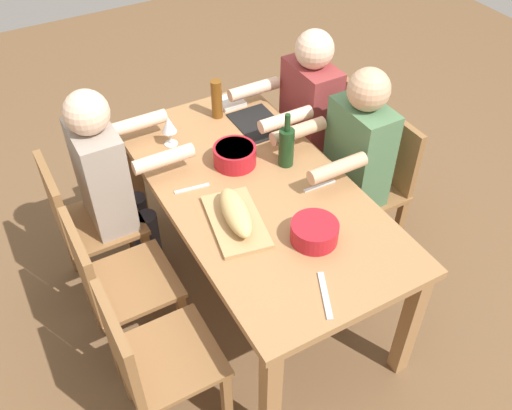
{
  "coord_description": "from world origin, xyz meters",
  "views": [
    {
      "loc": [
        1.75,
        -0.98,
        2.48
      ],
      "look_at": [
        0.0,
        0.0,
        0.63
      ],
      "focal_mm": 39.38,
      "sensor_mm": 36.0,
      "label": 1
    }
  ],
  "objects_px": {
    "dining_table": "(256,202)",
    "napkin_stack": "(230,102)",
    "chair_far_center": "(374,179)",
    "wine_bottle": "(286,146)",
    "chair_near_center": "(113,283)",
    "serving_bowl_salad": "(234,155)",
    "bread_loaf": "(236,212)",
    "chair_near_left": "(84,222)",
    "cutting_board": "(236,221)",
    "diner_far_left": "(303,115)",
    "wine_glass": "(169,126)",
    "serving_bowl_fruit": "(314,231)",
    "diner_near_left": "(111,178)",
    "beer_bottle": "(217,99)",
    "diner_far_center": "(352,159)",
    "chair_far_left": "(327,137)",
    "chair_near_right": "(150,360)"
  },
  "relations": [
    {
      "from": "diner_near_left",
      "to": "beer_bottle",
      "type": "height_order",
      "value": "diner_near_left"
    },
    {
      "from": "dining_table",
      "to": "napkin_stack",
      "type": "relative_size",
      "value": 11.95
    },
    {
      "from": "chair_near_center",
      "to": "chair_near_left",
      "type": "height_order",
      "value": "same"
    },
    {
      "from": "serving_bowl_salad",
      "to": "bread_loaf",
      "type": "relative_size",
      "value": 0.66
    },
    {
      "from": "diner_near_left",
      "to": "wine_glass",
      "type": "relative_size",
      "value": 7.23
    },
    {
      "from": "serving_bowl_fruit",
      "to": "wine_glass",
      "type": "distance_m",
      "value": 0.97
    },
    {
      "from": "serving_bowl_fruit",
      "to": "bread_loaf",
      "type": "height_order",
      "value": "bread_loaf"
    },
    {
      "from": "serving_bowl_salad",
      "to": "bread_loaf",
      "type": "bearing_deg",
      "value": -26.65
    },
    {
      "from": "dining_table",
      "to": "diner_far_left",
      "type": "distance_m",
      "value": 0.73
    },
    {
      "from": "wine_bottle",
      "to": "wine_glass",
      "type": "height_order",
      "value": "wine_bottle"
    },
    {
      "from": "diner_near_left",
      "to": "bread_loaf",
      "type": "bearing_deg",
      "value": 30.92
    },
    {
      "from": "chair_far_left",
      "to": "cutting_board",
      "type": "bearing_deg",
      "value": -56.56
    },
    {
      "from": "diner_far_left",
      "to": "bread_loaf",
      "type": "bearing_deg",
      "value": -50.65
    },
    {
      "from": "diner_far_left",
      "to": "serving_bowl_fruit",
      "type": "relative_size",
      "value": 5.82
    },
    {
      "from": "diner_far_left",
      "to": "serving_bowl_fruit",
      "type": "bearing_deg",
      "value": -30.49
    },
    {
      "from": "serving_bowl_salad",
      "to": "diner_far_left",
      "type": "bearing_deg",
      "value": 113.28
    },
    {
      "from": "napkin_stack",
      "to": "wine_bottle",
      "type": "bearing_deg",
      "value": -1.11
    },
    {
      "from": "diner_far_left",
      "to": "wine_glass",
      "type": "xyz_separation_m",
      "value": [
        -0.06,
        -0.78,
        0.16
      ]
    },
    {
      "from": "wine_glass",
      "to": "chair_far_left",
      "type": "bearing_deg",
      "value": 86.54
    },
    {
      "from": "chair_far_center",
      "to": "wine_bottle",
      "type": "bearing_deg",
      "value": -99.42
    },
    {
      "from": "serving_bowl_salad",
      "to": "napkin_stack",
      "type": "distance_m",
      "value": 0.55
    },
    {
      "from": "chair_near_left",
      "to": "diner_far_left",
      "type": "bearing_deg",
      "value": 90.0
    },
    {
      "from": "chair_near_center",
      "to": "chair_far_center",
      "type": "xyz_separation_m",
      "value": [
        0.0,
        1.5,
        0.0
      ]
    },
    {
      "from": "chair_far_center",
      "to": "beer_bottle",
      "type": "xyz_separation_m",
      "value": [
        -0.63,
        -0.64,
        0.37
      ]
    },
    {
      "from": "diner_far_left",
      "to": "bread_loaf",
      "type": "xyz_separation_m",
      "value": [
        0.62,
        -0.76,
        0.11
      ]
    },
    {
      "from": "napkin_stack",
      "to": "dining_table",
      "type": "bearing_deg",
      "value": -17.99
    },
    {
      "from": "diner_near_left",
      "to": "bread_loaf",
      "type": "xyz_separation_m",
      "value": [
        0.62,
        0.37,
        0.11
      ]
    },
    {
      "from": "bread_loaf",
      "to": "wine_glass",
      "type": "relative_size",
      "value": 1.93
    },
    {
      "from": "chair_far_left",
      "to": "napkin_stack",
      "type": "bearing_deg",
      "value": -115.78
    },
    {
      "from": "chair_near_center",
      "to": "cutting_board",
      "type": "distance_m",
      "value": 0.64
    },
    {
      "from": "serving_bowl_fruit",
      "to": "wine_bottle",
      "type": "distance_m",
      "value": 0.53
    },
    {
      "from": "diner_far_center",
      "to": "chair_near_right",
      "type": "xyz_separation_m",
      "value": [
        0.46,
        -1.32,
        -0.21
      ]
    },
    {
      "from": "chair_near_left",
      "to": "cutting_board",
      "type": "bearing_deg",
      "value": 41.78
    },
    {
      "from": "serving_bowl_fruit",
      "to": "dining_table",
      "type": "bearing_deg",
      "value": -172.98
    },
    {
      "from": "diner_near_left",
      "to": "bread_loaf",
      "type": "distance_m",
      "value": 0.73
    },
    {
      "from": "serving_bowl_fruit",
      "to": "cutting_board",
      "type": "height_order",
      "value": "serving_bowl_fruit"
    },
    {
      "from": "diner_far_left",
      "to": "chair_near_right",
      "type": "distance_m",
      "value": 1.62
    },
    {
      "from": "wine_bottle",
      "to": "wine_glass",
      "type": "distance_m",
      "value": 0.61
    },
    {
      "from": "serving_bowl_salad",
      "to": "dining_table",
      "type": "bearing_deg",
      "value": 1.02
    },
    {
      "from": "chair_far_center",
      "to": "chair_near_left",
      "type": "relative_size",
      "value": 1.0
    },
    {
      "from": "wine_bottle",
      "to": "beer_bottle",
      "type": "relative_size",
      "value": 1.32
    },
    {
      "from": "chair_near_left",
      "to": "napkin_stack",
      "type": "relative_size",
      "value": 6.07
    },
    {
      "from": "serving_bowl_salad",
      "to": "napkin_stack",
      "type": "xyz_separation_m",
      "value": [
        -0.5,
        0.23,
        -0.04
      ]
    },
    {
      "from": "chair_near_right",
      "to": "cutting_board",
      "type": "distance_m",
      "value": 0.69
    },
    {
      "from": "bread_loaf",
      "to": "chair_near_center",
      "type": "bearing_deg",
      "value": -106.37
    },
    {
      "from": "dining_table",
      "to": "serving_bowl_salad",
      "type": "distance_m",
      "value": 0.26
    },
    {
      "from": "wine_glass",
      "to": "chair_near_left",
      "type": "bearing_deg",
      "value": -83.77
    },
    {
      "from": "serving_bowl_fruit",
      "to": "napkin_stack",
      "type": "distance_m",
      "value": 1.14
    },
    {
      "from": "diner_far_center",
      "to": "serving_bowl_fruit",
      "type": "xyz_separation_m",
      "value": [
        0.42,
        -0.52,
        0.09
      ]
    },
    {
      "from": "serving_bowl_salad",
      "to": "serving_bowl_fruit",
      "type": "xyz_separation_m",
      "value": [
        0.63,
        0.06,
        -0.0
      ]
    }
  ]
}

